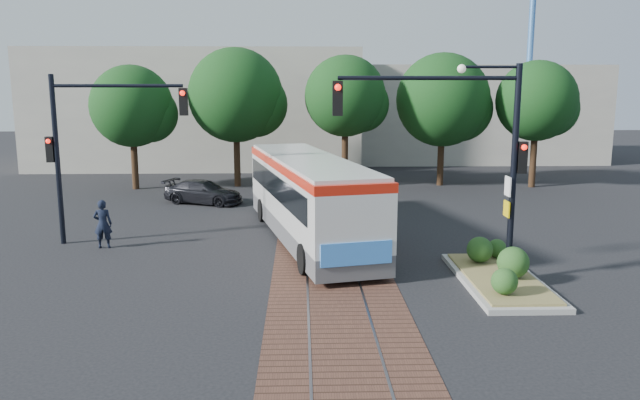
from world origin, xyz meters
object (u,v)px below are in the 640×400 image
at_px(traffic_island, 499,271).
at_px(parked_car, 203,192).
at_px(signal_pole_main, 472,138).
at_px(officer, 103,224).
at_px(city_bus, 308,194).
at_px(signal_pole_left, 88,136).

bearing_deg(traffic_island, parked_car, 129.85).
relative_size(signal_pole_main, officer, 3.50).
distance_m(city_bus, signal_pole_left, 8.02).
distance_m(city_bus, parked_car, 8.93).
height_order(city_bus, traffic_island, city_bus).
height_order(traffic_island, signal_pole_main, signal_pole_main).
relative_size(city_bus, officer, 6.78).
bearing_deg(officer, signal_pole_main, 154.59).
height_order(city_bus, signal_pole_left, signal_pole_left).
bearing_deg(officer, traffic_island, 155.59).
bearing_deg(signal_pole_left, city_bus, 2.07).
bearing_deg(signal_pole_main, signal_pole_left, 158.55).
distance_m(city_bus, signal_pole_main, 7.23).
bearing_deg(traffic_island, signal_pole_left, 159.64).
bearing_deg(parked_car, signal_pole_main, -121.35).
distance_m(city_bus, officer, 7.30).
xyz_separation_m(traffic_island, parked_car, (-10.44, 12.51, 0.23)).
relative_size(city_bus, signal_pole_left, 1.94).
bearing_deg(parked_car, traffic_island, -118.87).
bearing_deg(city_bus, signal_pole_left, 169.20).
height_order(traffic_island, signal_pole_left, signal_pole_left).
xyz_separation_m(traffic_island, signal_pole_main, (-0.96, 0.09, 3.83)).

